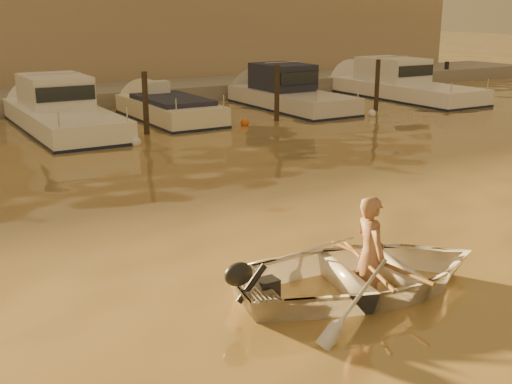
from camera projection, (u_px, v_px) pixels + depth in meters
ground_plane at (505, 284)px, 9.51m from camera, size 160.00×160.00×0.00m
dinghy at (363, 273)px, 9.18m from camera, size 4.25×3.38×0.79m
person at (370, 254)px, 9.14m from camera, size 0.52×0.69×1.72m
outboard_motor at (266, 288)px, 8.68m from camera, size 0.96×0.56×0.70m
oar_port at (379, 262)px, 9.23m from camera, size 0.11×2.10×0.13m
oar_starboard at (367, 264)px, 9.16m from camera, size 0.79×1.99×0.13m
moored_boat_2 at (62, 111)px, 21.40m from camera, size 2.49×8.27×1.75m
moored_boat_3 at (169, 114)px, 23.42m from camera, size 2.18×6.24×0.95m
moored_boat_4 at (291, 93)px, 25.93m from camera, size 2.35×7.20×1.75m
moored_boat_5 at (403, 84)px, 28.95m from camera, size 2.63×8.69×1.75m
piling_2 at (146, 106)px, 20.55m from camera, size 0.18×0.18×2.20m
piling_3 at (277, 96)px, 23.02m from camera, size 0.18×0.18×2.20m
piling_4 at (377, 88)px, 25.33m from camera, size 0.18×0.18×2.20m
fender_c at (136, 142)px, 19.04m from camera, size 0.30×0.30×0.30m
fender_d at (245, 123)px, 22.28m from camera, size 0.30×0.30×0.30m
fender_e at (372, 114)px, 24.20m from camera, size 0.30×0.30×0.30m
quay at (84, 101)px, 27.21m from camera, size 52.00×4.00×1.00m
waterfront_building at (48, 41)px, 31.13m from camera, size 46.00×7.00×4.80m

